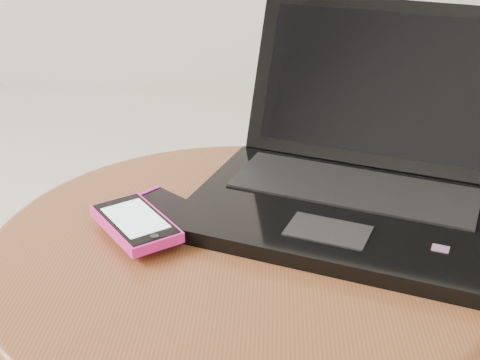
{
  "coord_description": "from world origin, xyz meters",
  "views": [
    {
      "loc": [
        -0.07,
        -0.55,
        0.83
      ],
      "look_at": [
        -0.11,
        0.13,
        0.5
      ],
      "focal_mm": 51.16,
      "sensor_mm": 36.0,
      "label": 1
    }
  ],
  "objects": [
    {
      "name": "table",
      "position": [
        -0.11,
        0.1,
        0.35
      ],
      "size": [
        0.56,
        0.56,
        0.44
      ],
      "color": "#512919",
      "rests_on": "ground"
    },
    {
      "name": "laptop",
      "position": [
        0.03,
        0.2,
        0.48
      ],
      "size": [
        0.43,
        0.42,
        0.22
      ],
      "color": "black",
      "rests_on": "table"
    },
    {
      "name": "phone_black",
      "position": [
        -0.19,
        0.15,
        0.45
      ],
      "size": [
        0.12,
        0.12,
        0.01
      ],
      "color": "black",
      "rests_on": "table"
    },
    {
      "name": "phone_pink",
      "position": [
        -0.22,
        0.1,
        0.46
      ],
      "size": [
        0.12,
        0.13,
        0.01
      ],
      "color": "#FC259D",
      "rests_on": "phone_black"
    }
  ]
}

